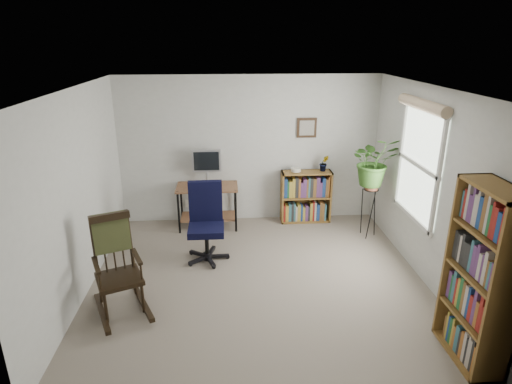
{
  "coord_description": "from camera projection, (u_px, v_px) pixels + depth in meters",
  "views": [
    {
      "loc": [
        -0.36,
        -4.77,
        2.92
      ],
      "look_at": [
        0.0,
        0.4,
        1.05
      ],
      "focal_mm": 30.0,
      "sensor_mm": 36.0,
      "label": 1
    }
  ],
  "objects": [
    {
      "name": "floor",
      "position": [
        258.0,
        279.0,
        5.49
      ],
      "size": [
        4.2,
        4.0,
        0.0
      ],
      "primitive_type": "cube",
      "color": "gray",
      "rests_on": "ground"
    },
    {
      "name": "ceiling",
      "position": [
        259.0,
        89.0,
        4.68
      ],
      "size": [
        4.2,
        4.0,
        0.0
      ],
      "primitive_type": "cube",
      "color": "silver",
      "rests_on": "ground"
    },
    {
      "name": "wall_back",
      "position": [
        249.0,
        150.0,
        6.96
      ],
      "size": [
        4.2,
        0.0,
        2.4
      ],
      "primitive_type": "cube",
      "color": "silver",
      "rests_on": "ground"
    },
    {
      "name": "wall_front",
      "position": [
        278.0,
        281.0,
        3.21
      ],
      "size": [
        4.2,
        0.0,
        2.4
      ],
      "primitive_type": "cube",
      "color": "silver",
      "rests_on": "ground"
    },
    {
      "name": "wall_left",
      "position": [
        78.0,
        196.0,
        4.95
      ],
      "size": [
        0.0,
        4.0,
        2.4
      ],
      "primitive_type": "cube",
      "color": "silver",
      "rests_on": "ground"
    },
    {
      "name": "wall_right",
      "position": [
        429.0,
        187.0,
        5.22
      ],
      "size": [
        0.0,
        4.0,
        2.4
      ],
      "primitive_type": "cube",
      "color": "silver",
      "rests_on": "ground"
    },
    {
      "name": "window",
      "position": [
        418.0,
        165.0,
        5.43
      ],
      "size": [
        0.12,
        1.2,
        1.5
      ],
      "primitive_type": null,
      "color": "silver",
      "rests_on": "wall_right"
    },
    {
      "name": "desk",
      "position": [
        208.0,
        206.0,
        6.92
      ],
      "size": [
        0.97,
        0.53,
        0.7
      ],
      "primitive_type": null,
      "color": "brown",
      "rests_on": "floor"
    },
    {
      "name": "monitor",
      "position": [
        207.0,
        167.0,
        6.84
      ],
      "size": [
        0.46,
        0.16,
        0.56
      ],
      "primitive_type": null,
      "color": "#B5B6BA",
      "rests_on": "desk"
    },
    {
      "name": "keyboard",
      "position": [
        207.0,
        188.0,
        6.69
      ],
      "size": [
        0.4,
        0.15,
        0.02
      ],
      "primitive_type": "cube",
      "color": "black",
      "rests_on": "desk"
    },
    {
      "name": "office_chair",
      "position": [
        206.0,
        223.0,
        5.8
      ],
      "size": [
        0.62,
        0.62,
        1.1
      ],
      "primitive_type": null,
      "rotation": [
        0.0,
        0.0,
        0.03
      ],
      "color": "black",
      "rests_on": "floor"
    },
    {
      "name": "rocking_chair",
      "position": [
        118.0,
        266.0,
        4.67
      ],
      "size": [
        0.93,
        1.13,
        1.14
      ],
      "primitive_type": null,
      "rotation": [
        0.0,
        0.0,
        0.4
      ],
      "color": "black",
      "rests_on": "floor"
    },
    {
      "name": "low_bookshelf",
      "position": [
        306.0,
        197.0,
        7.11
      ],
      "size": [
        0.82,
        0.27,
        0.87
      ],
      "primitive_type": null,
      "color": "brown",
      "rests_on": "floor"
    },
    {
      "name": "tall_bookshelf",
      "position": [
        481.0,
        277.0,
        3.88
      ],
      "size": [
        0.33,
        0.76,
        1.75
      ],
      "primitive_type": null,
      "color": "brown",
      "rests_on": "floor"
    },
    {
      "name": "plant_stand",
      "position": [
        369.0,
        209.0,
        6.56
      ],
      "size": [
        0.27,
        0.27,
        0.9
      ],
      "primitive_type": null,
      "rotation": [
        0.0,
        0.0,
        -0.09
      ],
      "color": "black",
      "rests_on": "floor"
    },
    {
      "name": "spider_plant",
      "position": [
        376.0,
        137.0,
        6.18
      ],
      "size": [
        1.69,
        1.88,
        1.46
      ],
      "primitive_type": "imported",
      "color": "#325E21",
      "rests_on": "plant_stand"
    },
    {
      "name": "potted_plant_small",
      "position": [
        324.0,
        168.0,
        6.98
      ],
      "size": [
        0.13,
        0.24,
        0.11
      ],
      "primitive_type": "imported",
      "color": "#325E21",
      "rests_on": "low_bookshelf"
    },
    {
      "name": "framed_picture",
      "position": [
        307.0,
        128.0,
        6.87
      ],
      "size": [
        0.32,
        0.04,
        0.32
      ],
      "primitive_type": null,
      "color": "black",
      "rests_on": "wall_back"
    }
  ]
}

